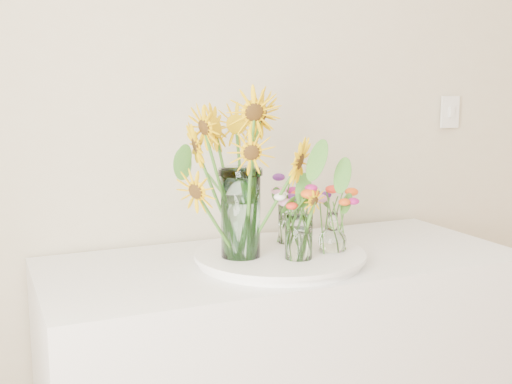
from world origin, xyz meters
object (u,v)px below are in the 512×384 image
(tray, at_px, (280,258))
(mason_jar, at_px, (241,213))
(small_vase_a, at_px, (299,237))
(small_vase_c, at_px, (290,224))
(small_vase_b, at_px, (333,233))

(tray, distance_m, mason_jar, 0.18)
(small_vase_a, xyz_separation_m, small_vase_c, (0.06, 0.17, -0.00))
(mason_jar, bearing_deg, small_vase_a, -31.84)
(mason_jar, bearing_deg, tray, -1.83)
(mason_jar, xyz_separation_m, small_vase_a, (0.14, -0.08, -0.06))
(tray, height_order, small_vase_a, small_vase_a)
(tray, distance_m, small_vase_c, 0.14)
(small_vase_a, distance_m, small_vase_c, 0.18)
(mason_jar, height_order, small_vase_b, mason_jar)
(small_vase_a, relative_size, small_vase_b, 1.10)
(tray, relative_size, small_vase_b, 3.93)
(tray, xyz_separation_m, mason_jar, (-0.12, 0.00, 0.14))
(mason_jar, height_order, small_vase_a, mason_jar)
(small_vase_c, bearing_deg, small_vase_a, -108.93)
(mason_jar, relative_size, small_vase_b, 2.16)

